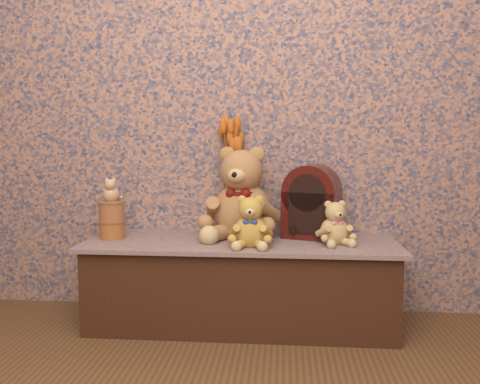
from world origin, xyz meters
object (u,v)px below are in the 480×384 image
at_px(teddy_small, 334,221).
at_px(biscuit_tin_lower, 112,230).
at_px(cat_figurine, 111,189).
at_px(teddy_large, 243,189).
at_px(cathedral_radio, 312,201).
at_px(ceramic_vase, 232,216).
at_px(teddy_medium, 251,219).

bearing_deg(teddy_small, biscuit_tin_lower, 161.05).
bearing_deg(biscuit_tin_lower, cat_figurine, 0.00).
distance_m(biscuit_tin_lower, cat_figurine, 0.20).
xyz_separation_m(teddy_large, biscuit_tin_lower, (-0.63, -0.10, -0.20)).
relative_size(teddy_small, cat_figurine, 1.76).
bearing_deg(biscuit_tin_lower, cathedral_radio, 6.87).
distance_m(cathedral_radio, cat_figurine, 0.98).
xyz_separation_m(ceramic_vase, biscuit_tin_lower, (-0.57, -0.18, -0.05)).
bearing_deg(ceramic_vase, biscuit_tin_lower, -162.60).
bearing_deg(ceramic_vase, teddy_medium, -68.98).
distance_m(teddy_medium, biscuit_tin_lower, 0.70).
distance_m(cathedral_radio, ceramic_vase, 0.42).
height_order(teddy_large, cathedral_radio, teddy_large).
height_order(teddy_medium, cat_figurine, cat_figurine).
relative_size(teddy_small, ceramic_vase, 1.19).
distance_m(ceramic_vase, cat_figurine, 0.62).
bearing_deg(biscuit_tin_lower, ceramic_vase, 17.40).
relative_size(teddy_large, biscuit_tin_lower, 3.96).
distance_m(teddy_small, cathedral_radio, 0.19).
distance_m(teddy_medium, cat_figurine, 0.71).
distance_m(teddy_large, ceramic_vase, 0.18).
height_order(ceramic_vase, biscuit_tin_lower, ceramic_vase).
bearing_deg(biscuit_tin_lower, teddy_small, -1.60).
height_order(teddy_medium, teddy_small, teddy_medium).
bearing_deg(cathedral_radio, ceramic_vase, -171.32).
bearing_deg(teddy_large, cat_figurine, -160.79).
distance_m(teddy_medium, cathedral_radio, 0.37).
relative_size(teddy_large, cathedral_radio, 1.33).
height_order(cathedral_radio, biscuit_tin_lower, cathedral_radio).
distance_m(teddy_large, teddy_small, 0.47).
distance_m(ceramic_vase, biscuit_tin_lower, 0.60).
bearing_deg(biscuit_tin_lower, teddy_large, 8.75).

